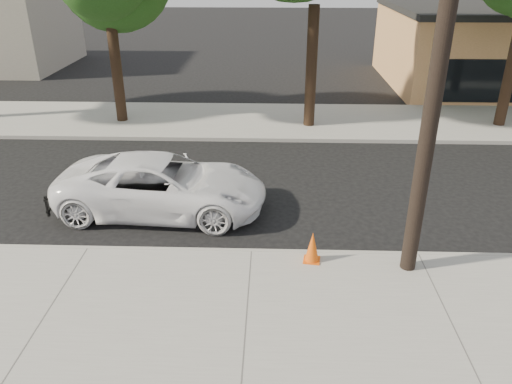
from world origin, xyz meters
TOP-DOWN VIEW (x-y plane):
  - ground at (0.00, 0.00)m, footprint 120.00×120.00m
  - near_sidewalk at (0.00, -4.30)m, footprint 90.00×4.40m
  - far_sidewalk at (0.00, 8.50)m, footprint 90.00×5.00m
  - curb_near at (0.00, -2.10)m, footprint 90.00×0.12m
  - utility_pole at (3.60, -2.70)m, footprint 1.40×0.34m
  - police_cruiser at (-2.57, 0.15)m, footprint 5.91×2.98m
  - traffic_cone at (1.43, -2.50)m, footprint 0.43×0.43m

SIDE VIEW (x-z plane):
  - ground at x=0.00m, z-range 0.00..0.00m
  - near_sidewalk at x=0.00m, z-range 0.00..0.15m
  - far_sidewalk at x=0.00m, z-range 0.00..0.15m
  - curb_near at x=0.00m, z-range -0.01..0.15m
  - traffic_cone at x=1.43m, z-range 0.14..0.88m
  - police_cruiser at x=-2.57m, z-range 0.00..1.60m
  - utility_pole at x=3.60m, z-range 0.20..9.20m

